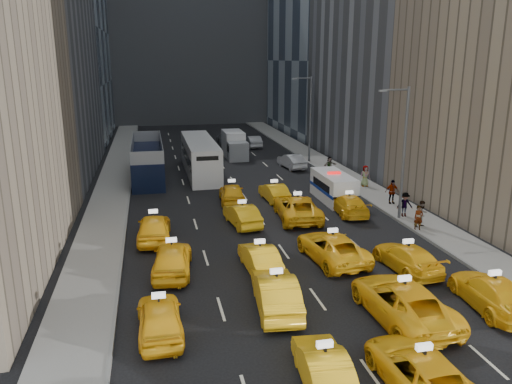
# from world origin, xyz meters

# --- Properties ---
(ground) EXTENTS (160.00, 160.00, 0.00)m
(ground) POSITION_xyz_m (0.00, 0.00, 0.00)
(ground) COLOR black
(ground) RESTS_ON ground
(sidewalk_west) EXTENTS (3.00, 90.00, 0.15)m
(sidewalk_west) POSITION_xyz_m (-10.50, 25.00, 0.07)
(sidewalk_west) COLOR gray
(sidewalk_west) RESTS_ON ground
(sidewalk_east) EXTENTS (3.00, 90.00, 0.15)m
(sidewalk_east) POSITION_xyz_m (10.50, 25.00, 0.07)
(sidewalk_east) COLOR gray
(sidewalk_east) RESTS_ON ground
(curb_west) EXTENTS (0.15, 90.00, 0.18)m
(curb_west) POSITION_xyz_m (-9.05, 25.00, 0.09)
(curb_west) COLOR slate
(curb_west) RESTS_ON ground
(curb_east) EXTENTS (0.15, 90.00, 0.18)m
(curb_east) POSITION_xyz_m (9.05, 25.00, 0.09)
(curb_east) COLOR slate
(curb_east) RESTS_ON ground
(building_backdrop) EXTENTS (30.00, 12.00, 40.00)m
(building_backdrop) POSITION_xyz_m (0.00, 72.00, 20.00)
(building_backdrop) COLOR slate
(building_backdrop) RESTS_ON ground
(streetlight_near) EXTENTS (2.15, 0.22, 9.00)m
(streetlight_near) POSITION_xyz_m (9.18, 12.00, 4.92)
(streetlight_near) COLOR #595B60
(streetlight_near) RESTS_ON ground
(streetlight_far) EXTENTS (2.15, 0.22, 9.00)m
(streetlight_far) POSITION_xyz_m (9.18, 32.00, 4.92)
(streetlight_far) COLOR #595B60
(streetlight_far) RESTS_ON ground
(taxi_1) EXTENTS (1.81, 4.29, 1.38)m
(taxi_1) POSITION_xyz_m (-1.88, -4.06, 0.69)
(taxi_1) COLOR yellow
(taxi_1) RESTS_ON ground
(taxi_2) EXTENTS (2.43, 5.13, 1.42)m
(taxi_2) POSITION_xyz_m (1.22, -4.95, 0.71)
(taxi_2) COLOR yellow
(taxi_2) RESTS_ON ground
(taxi_4) EXTENTS (1.85, 4.40, 1.49)m
(taxi_4) POSITION_xyz_m (-7.18, 0.44, 0.74)
(taxi_4) COLOR yellow
(taxi_4) RESTS_ON ground
(taxi_5) EXTENTS (2.16, 5.00, 1.60)m
(taxi_5) POSITION_xyz_m (-2.12, 1.48, 0.80)
(taxi_5) COLOR yellow
(taxi_5) RESTS_ON ground
(taxi_6) EXTENTS (2.86, 5.99, 1.65)m
(taxi_6) POSITION_xyz_m (2.91, -0.46, 0.83)
(taxi_6) COLOR yellow
(taxi_6) RESTS_ON ground
(taxi_7) EXTENTS (2.58, 5.29, 1.48)m
(taxi_7) POSITION_xyz_m (7.24, -0.43, 0.74)
(taxi_7) COLOR yellow
(taxi_7) RESTS_ON ground
(taxi_8) EXTENTS (2.45, 4.92, 1.61)m
(taxi_8) POSITION_xyz_m (-6.39, 6.30, 0.81)
(taxi_8) COLOR yellow
(taxi_8) RESTS_ON ground
(taxi_9) EXTENTS (1.66, 4.28, 1.39)m
(taxi_9) POSITION_xyz_m (-1.91, 5.73, 0.69)
(taxi_9) COLOR yellow
(taxi_9) RESTS_ON ground
(taxi_10) EXTENTS (3.01, 5.65, 1.51)m
(taxi_10) POSITION_xyz_m (2.25, 6.22, 0.76)
(taxi_10) COLOR yellow
(taxi_10) RESTS_ON ground
(taxi_11) EXTENTS (2.32, 4.86, 1.37)m
(taxi_11) POSITION_xyz_m (5.64, 4.19, 0.68)
(taxi_11) COLOR yellow
(taxi_11) RESTS_ON ground
(taxi_12) EXTENTS (2.21, 4.91, 1.64)m
(taxi_12) POSITION_xyz_m (-7.23, 11.41, 0.82)
(taxi_12) COLOR yellow
(taxi_12) RESTS_ON ground
(taxi_13) EXTENTS (2.06, 4.45, 1.41)m
(taxi_13) POSITION_xyz_m (-1.47, 13.12, 0.71)
(taxi_13) COLOR yellow
(taxi_13) RESTS_ON ground
(taxi_14) EXTENTS (3.19, 6.03, 1.62)m
(taxi_14) POSITION_xyz_m (2.49, 13.63, 0.81)
(taxi_14) COLOR yellow
(taxi_14) RESTS_ON ground
(taxi_15) EXTENTS (2.30, 4.88, 1.38)m
(taxi_15) POSITION_xyz_m (6.41, 13.98, 0.69)
(taxi_15) COLOR yellow
(taxi_15) RESTS_ON ground
(taxi_16) EXTENTS (2.14, 4.61, 1.53)m
(taxi_16) POSITION_xyz_m (-1.26, 18.54, 0.76)
(taxi_16) COLOR yellow
(taxi_16) RESTS_ON ground
(taxi_17) EXTENTS (1.70, 4.21, 1.36)m
(taxi_17) POSITION_xyz_m (2.06, 18.45, 0.68)
(taxi_17) COLOR yellow
(taxi_17) RESTS_ON ground
(nypd_van) EXTENTS (2.67, 5.55, 2.29)m
(nypd_van) POSITION_xyz_m (6.57, 17.50, 1.04)
(nypd_van) COLOR white
(nypd_van) RESTS_ON ground
(double_decker) EXTENTS (3.79, 12.18, 3.49)m
(double_decker) POSITION_xyz_m (-7.49, 28.43, 1.73)
(double_decker) COLOR black
(double_decker) RESTS_ON ground
(city_bus) EXTENTS (3.20, 12.79, 3.28)m
(city_bus) POSITION_xyz_m (-2.59, 29.16, 1.63)
(city_bus) COLOR silver
(city_bus) RESTS_ON ground
(box_truck) EXTENTS (2.38, 6.27, 2.83)m
(box_truck) POSITION_xyz_m (2.03, 36.64, 1.38)
(box_truck) COLOR silver
(box_truck) RESTS_ON ground
(misc_car_0) EXTENTS (2.07, 4.54, 1.44)m
(misc_car_0) POSITION_xyz_m (6.70, 29.67, 0.72)
(misc_car_0) COLOR #B1B2B9
(misc_car_0) RESTS_ON ground
(misc_car_1) EXTENTS (2.94, 6.03, 1.65)m
(misc_car_1) POSITION_xyz_m (-7.30, 41.49, 0.83)
(misc_car_1) COLOR black
(misc_car_1) RESTS_ON ground
(misc_car_2) EXTENTS (2.17, 5.11, 1.47)m
(misc_car_2) POSITION_xyz_m (2.39, 45.38, 0.74)
(misc_car_2) COLOR slate
(misc_car_2) RESTS_ON ground
(misc_car_3) EXTENTS (2.33, 4.90, 1.62)m
(misc_car_3) POSITION_xyz_m (-2.03, 43.42, 0.81)
(misc_car_3) COLOR black
(misc_car_3) RESTS_ON ground
(misc_car_4) EXTENTS (1.63, 4.42, 1.44)m
(misc_car_4) POSITION_xyz_m (5.43, 42.48, 0.72)
(misc_car_4) COLOR #9B9DA2
(misc_car_4) RESTS_ON ground
(pedestrian_0) EXTENTS (0.62, 0.45, 1.59)m
(pedestrian_0) POSITION_xyz_m (9.26, 9.46, 0.95)
(pedestrian_0) COLOR gray
(pedestrian_0) RESTS_ON sidewalk_east
(pedestrian_1) EXTENTS (0.94, 0.67, 1.74)m
(pedestrian_1) POSITION_xyz_m (9.79, 9.96, 1.02)
(pedestrian_1) COLOR gray
(pedestrian_1) RESTS_ON sidewalk_east
(pedestrian_2) EXTENTS (1.16, 0.64, 1.70)m
(pedestrian_2) POSITION_xyz_m (9.79, 12.22, 1.00)
(pedestrian_2) COLOR gray
(pedestrian_2) RESTS_ON sidewalk_east
(pedestrian_3) EXTENTS (1.08, 0.51, 1.83)m
(pedestrian_3) POSITION_xyz_m (10.37, 15.30, 1.07)
(pedestrian_3) COLOR gray
(pedestrian_3) RESTS_ON sidewalk_east
(pedestrian_4) EXTENTS (0.92, 0.56, 1.81)m
(pedestrian_4) POSITION_xyz_m (10.62, 20.67, 1.05)
(pedestrian_4) COLOR gray
(pedestrian_4) RESTS_ON sidewalk_east
(pedestrian_5) EXTENTS (1.56, 0.89, 1.62)m
(pedestrian_5) POSITION_xyz_m (9.34, 25.90, 0.96)
(pedestrian_5) COLOR gray
(pedestrian_5) RESTS_ON sidewalk_east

